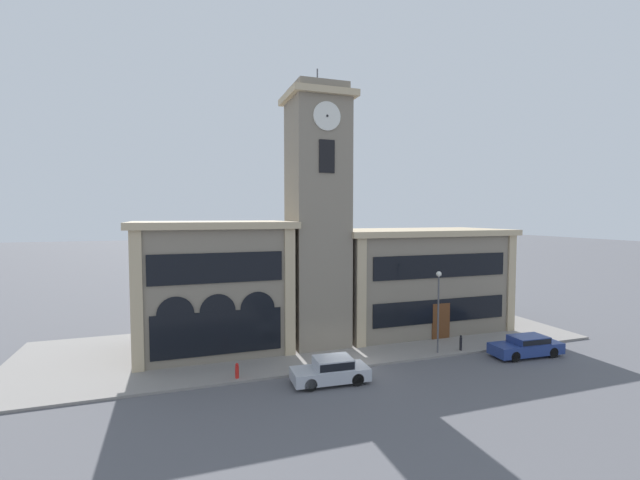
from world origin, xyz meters
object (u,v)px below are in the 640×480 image
Objects in this scene: parked_car_mid at (527,346)px; street_lamp at (438,299)px; parked_car_near at (331,370)px; bollard at (461,343)px; fire_hydrant at (237,371)px.

street_lamp is (-5.49, 2.19, 3.09)m from parked_car_mid.
parked_car_mid is (14.04, 0.00, -0.04)m from parked_car_near.
bollard is (1.82, -0.07, -3.15)m from street_lamp.
fire_hydrant is at bearing -19.67° from parked_car_near.
bollard is 15.34m from fire_hydrant.
parked_car_mid is 4.24m from bollard.
fire_hydrant is (-19.02, 2.08, -0.15)m from parked_car_mid.
fire_hydrant is (-13.53, -0.11, -3.25)m from street_lamp.
parked_car_near is at bearing -22.66° from fire_hydrant.
street_lamp is 13.91m from fire_hydrant.
parked_car_mid is 0.89× the size of street_lamp.
fire_hydrant is at bearing -179.54° from street_lamp.
parked_car_mid is 19.14m from fire_hydrant.
bollard is at bearing -165.47° from parked_car_near.
street_lamp is at bearing 177.67° from bollard.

